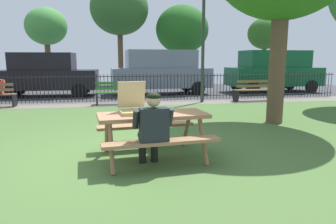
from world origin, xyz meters
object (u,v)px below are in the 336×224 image
object	(u,v)px
pizza_box_open	(134,107)
park_bench_right	(254,91)
picnic_table_foreground	(153,124)
park_bench_center	(118,93)
parked_car_left	(46,74)
far_tree_center	(119,9)
parked_car_right	(274,70)
adult_at_table	(152,127)
far_tree_midright	(182,30)
far_tree_right	(265,34)
parked_car_center	(161,71)
far_tree_midleft	(46,27)
lamp_post_walkway	(203,29)

from	to	relation	value
pizza_box_open	park_bench_right	size ratio (longest dim) A/B	0.38
picnic_table_foreground	park_bench_center	world-z (taller)	park_bench_center
pizza_box_open	picnic_table_foreground	bearing A→B (deg)	-20.93
picnic_table_foreground	parked_car_left	bearing A→B (deg)	110.67
far_tree_center	parked_car_right	bearing A→B (deg)	-42.10
adult_at_table	park_bench_center	world-z (taller)	adult_at_table
picnic_table_foreground	far_tree_midright	bearing A→B (deg)	75.93
parked_car_left	far_tree_right	xyz separation A→B (m)	(13.84, 6.77, 2.45)
far_tree_right	park_bench_right	bearing A→B (deg)	-118.55
park_bench_center	park_bench_right	bearing A→B (deg)	0.00
adult_at_table	far_tree_midright	world-z (taller)	far_tree_midright
adult_at_table	far_tree_right	bearing A→B (deg)	58.54
parked_car_center	park_bench_center	bearing A→B (deg)	-124.21
far_tree_midleft	far_tree_midright	xyz separation A→B (m)	(8.89, 0.00, -0.03)
adult_at_table	park_bench_right	bearing A→B (deg)	54.76
picnic_table_foreground	far_tree_right	size ratio (longest dim) A/B	0.42
picnic_table_foreground	far_tree_right	bearing A→B (deg)	57.93
lamp_post_walkway	far_tree_center	size ratio (longest dim) A/B	0.70
picnic_table_foreground	far_tree_midleft	size ratio (longest dim) A/B	0.40
park_bench_center	park_bench_right	distance (m)	5.38
far_tree_midright	far_tree_right	xyz separation A→B (m)	(6.14, 0.00, -0.20)
far_tree_center	lamp_post_walkway	bearing A→B (deg)	-73.63
park_bench_right	lamp_post_walkway	size ratio (longest dim) A/B	0.35
parked_car_right	far_tree_midleft	size ratio (longest dim) A/B	0.95
lamp_post_walkway	far_tree_center	bearing A→B (deg)	106.37
far_tree_midleft	far_tree_midright	distance (m)	8.89
pizza_box_open	park_bench_center	size ratio (longest dim) A/B	0.38
parked_car_right	lamp_post_walkway	bearing A→B (deg)	-146.69
parked_car_left	adult_at_table	bearing A→B (deg)	-70.66
picnic_table_foreground	adult_at_table	size ratio (longest dim) A/B	1.63
adult_at_table	far_tree_midright	size ratio (longest dim) A/B	0.22
pizza_box_open	parked_car_right	distance (m)	12.16
park_bench_center	park_bench_right	xyz separation A→B (m)	(5.38, 0.00, 0.00)
far_tree_center	far_tree_midright	xyz separation A→B (m)	(4.23, 0.00, -1.26)
pizza_box_open	far_tree_midright	bearing A→B (deg)	74.80
park_bench_right	parked_car_center	world-z (taller)	parked_car_center
far_tree_right	park_bench_center	bearing A→B (deg)	-137.51
picnic_table_foreground	park_bench_right	size ratio (longest dim) A/B	1.21
parked_car_center	far_tree_right	size ratio (longest dim) A/B	1.02
pizza_box_open	far_tree_midright	size ratio (longest dim) A/B	0.12
adult_at_table	lamp_post_walkway	distance (m)	7.86
parked_car_right	far_tree_midright	bearing A→B (deg)	115.73
adult_at_table	parked_car_center	xyz separation A→B (m)	(1.65, 10.07, 0.44)
park_bench_center	pizza_box_open	bearing A→B (deg)	-88.28
parked_car_right	far_tree_right	xyz separation A→B (m)	(2.87, 6.77, 2.35)
pizza_box_open	parked_car_center	distance (m)	9.62
far_tree_midright	lamp_post_walkway	bearing A→B (deg)	-97.85
pizza_box_open	far_tree_right	size ratio (longest dim) A/B	0.13
far_tree_midleft	far_tree_right	distance (m)	15.03
picnic_table_foreground	adult_at_table	bearing A→B (deg)	-97.95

